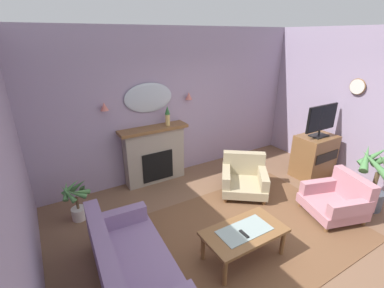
{
  "coord_description": "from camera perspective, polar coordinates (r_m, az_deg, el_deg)",
  "views": [
    {
      "loc": [
        -2.55,
        -2.24,
        2.82
      ],
      "look_at": [
        -0.4,
        1.37,
        1.12
      ],
      "focal_mm": 25.33,
      "sensor_mm": 36.0,
      "label": 1
    }
  ],
  "objects": [
    {
      "name": "tv_cabinet",
      "position": [
        6.24,
        24.28,
        -2.34
      ],
      "size": [
        0.8,
        0.57,
        0.9
      ],
      "color": "brown",
      "rests_on": "ground"
    },
    {
      "name": "wall_clock",
      "position": [
        6.13,
        31.48,
        10.26
      ],
      "size": [
        0.04,
        0.31,
        0.31
      ],
      "color": "silver"
    },
    {
      "name": "tv_remote",
      "position": [
        3.71,
        10.9,
        -18.13
      ],
      "size": [
        0.04,
        0.16,
        0.02
      ],
      "primitive_type": "cube",
      "color": "black",
      "rests_on": "coffee_table"
    },
    {
      "name": "wall_mirror",
      "position": [
        5.26,
        -9.11,
        9.6
      ],
      "size": [
        0.96,
        0.06,
        0.56
      ],
      "primitive_type": "ellipsoid",
      "color": "#B2BCC6"
    },
    {
      "name": "patterned_rug",
      "position": [
        4.51,
        12.59,
        -17.15
      ],
      "size": [
        3.2,
        2.4,
        0.01
      ],
      "primitive_type": "cube",
      "color": "brown",
      "rests_on": "ground"
    },
    {
      "name": "potted_plant_corner_palm",
      "position": [
        5.52,
        34.3,
        -5.91
      ],
      "size": [
        0.74,
        0.76,
        1.15
      ],
      "color": "#474C56",
      "rests_on": "ground"
    },
    {
      "name": "floral_couch",
      "position": [
        3.57,
        -13.49,
        -23.17
      ],
      "size": [
        0.96,
        1.76,
        0.76
      ],
      "color": "gray",
      "rests_on": "ground"
    },
    {
      "name": "wall_left",
      "position": [
        2.63,
        -34.42,
        -12.72
      ],
      "size": [
        0.1,
        6.14,
        2.98
      ],
      "primitive_type": "cube",
      "color": "#96859F",
      "rests_on": "ground"
    },
    {
      "name": "mantel_vase_left",
      "position": [
        5.31,
        -5.18,
        6.04
      ],
      "size": [
        0.1,
        0.1,
        0.38
      ],
      "color": "tan",
      "rests_on": "fireplace"
    },
    {
      "name": "potted_plant_small_fern",
      "position": [
        4.79,
        -23.14,
        -10.65
      ],
      "size": [
        0.46,
        0.46,
        0.69
      ],
      "color": "silver",
      "rests_on": "ground"
    },
    {
      "name": "tv_flatscreen",
      "position": [
        5.97,
        25.62,
        4.58
      ],
      "size": [
        0.84,
        0.24,
        0.65
      ],
      "color": "black",
      "rests_on": "tv_cabinet"
    },
    {
      "name": "coffee_table",
      "position": [
        3.82,
        10.93,
        -18.09
      ],
      "size": [
        1.1,
        0.6,
        0.45
      ],
      "color": "brown",
      "rests_on": "ground"
    },
    {
      "name": "floor",
      "position": [
        4.44,
        14.36,
        -19.0
      ],
      "size": [
        6.7,
        6.14,
        0.1
      ],
      "primitive_type": "cube",
      "color": "brown",
      "rests_on": "ground"
    },
    {
      "name": "fireplace",
      "position": [
        5.49,
        -7.84,
        -2.34
      ],
      "size": [
        1.36,
        0.36,
        1.16
      ],
      "color": "gray",
      "rests_on": "ground"
    },
    {
      "name": "wall_sconce_left",
      "position": [
        4.98,
        -18.0,
        7.51
      ],
      "size": [
        0.14,
        0.14,
        0.14
      ],
      "primitive_type": "cone",
      "color": "#D17066"
    },
    {
      "name": "armchair_beside_couch",
      "position": [
        5.28,
        10.86,
        -6.83
      ],
      "size": [
        1.13,
        1.14,
        0.71
      ],
      "color": "tan",
      "rests_on": "ground"
    },
    {
      "name": "wall_back",
      "position": [
        5.65,
        -3.09,
        8.4
      ],
      "size": [
        6.7,
        0.1,
        2.98
      ],
      "primitive_type": "cube",
      "color": "#9E8CA8",
      "rests_on": "ground"
    },
    {
      "name": "wall_sconce_right",
      "position": [
        5.59,
        -0.69,
        10.08
      ],
      "size": [
        0.14,
        0.14,
        0.14
      ],
      "primitive_type": "cone",
      "color": "#D17066"
    },
    {
      "name": "armchair_in_corner",
      "position": [
        5.14,
        28.39,
        -10.17
      ],
      "size": [
        1.02,
        1.01,
        0.71
      ],
      "color": "#B77A84",
      "rests_on": "ground"
    }
  ]
}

